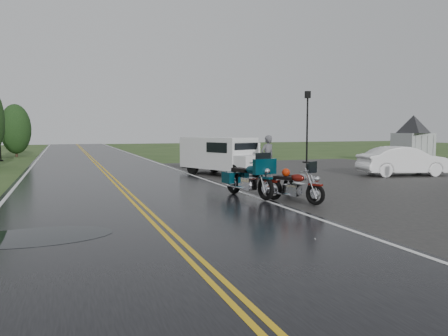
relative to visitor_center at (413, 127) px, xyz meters
name	(u,v)px	position (x,y,z in m)	size (l,w,h in m)	color
ground	(149,216)	(-20.00, -12.00, -2.40)	(120.00, 120.00, 0.00)	#2D471E
road	(110,177)	(-20.00, -2.00, -2.38)	(8.00, 100.00, 0.04)	black
parking_pad	(371,179)	(-9.00, -7.00, -2.38)	(14.00, 24.00, 0.03)	black
visitor_center	(413,127)	(0.00, 0.00, 0.00)	(16.00, 10.00, 4.80)	#A8AAAD
motorcycle_red	(315,186)	(-15.28, -12.35, -1.78)	(0.76, 2.10, 1.24)	#5A0F0A
motorcycle_teal	(266,179)	(-16.26, -11.12, -1.66)	(0.91, 2.49, 1.47)	#052F3B
motorcycle_silver	(313,185)	(-15.05, -11.83, -1.82)	(0.71, 1.95, 1.15)	#A4A5AC
van_white	(234,158)	(-14.87, -5.03, -1.45)	(1.81, 4.82, 1.89)	white
person_at_van	(267,158)	(-13.49, -5.54, -1.43)	(0.71, 0.47, 1.95)	#55545A
sedan_white	(404,162)	(-6.71, -6.49, -1.70)	(1.48, 4.24, 1.40)	white
lamp_post_far_left	(0,135)	(-26.20, 11.51, -0.52)	(0.32, 0.32, 3.75)	black
lamp_post_far_right	(307,127)	(-6.77, 2.28, 0.01)	(0.41, 0.41, 4.82)	black
tree_left_far	(16,134)	(-25.62, 16.47, -0.55)	(2.40, 2.40, 3.70)	#1E3D19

